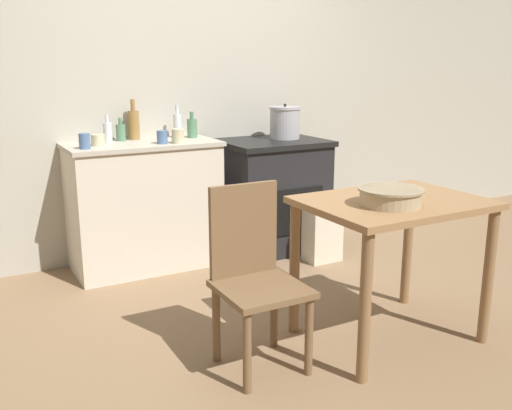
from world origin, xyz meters
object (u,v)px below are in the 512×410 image
object	(u,v)px
mixing_bowl_large	(391,196)
cup_center_right	(178,136)
flour_sack	(322,235)
bottle_center_left	(121,132)
bottle_center	(134,124)
cup_right	(162,137)
cup_far_right	(85,141)
stove	(271,194)
bottle_far_left	(192,128)
work_table	(392,224)
bottle_mid_left	(178,125)
cup_mid_right	(98,140)
stock_pot	(285,123)
chair	(254,273)
bottle_left	(108,132)

from	to	relation	value
mixing_bowl_large	cup_center_right	distance (m)	1.70
flour_sack	mixing_bowl_large	world-z (taller)	mixing_bowl_large
bottle_center_left	bottle_center	xyz separation A→B (m)	(0.10, 0.03, 0.05)
cup_center_right	cup_right	xyz separation A→B (m)	(-0.10, 0.03, -0.00)
cup_far_right	stove	bearing A→B (deg)	2.85
bottle_far_left	bottle_center_left	bearing A→B (deg)	172.40
bottle_far_left	bottle_center	size ratio (longest dim) A/B	0.66
flour_sack	cup_far_right	bearing A→B (deg)	166.26
work_table	bottle_mid_left	size ratio (longest dim) A/B	3.81
flour_sack	cup_mid_right	world-z (taller)	cup_mid_right
stock_pot	cup_far_right	xyz separation A→B (m)	(-1.57, -0.09, -0.03)
chair	stock_pot	size ratio (longest dim) A/B	3.24
bottle_center	bottle_left	bearing A→B (deg)	-168.25
work_table	bottle_center_left	size ratio (longest dim) A/B	5.58
bottle_mid_left	cup_center_right	distance (m)	0.32
bottle_left	bottle_center	distance (m)	0.21
bottle_far_left	cup_right	size ratio (longest dim) A/B	2.12
stock_pot	cup_center_right	distance (m)	0.96
bottle_center	cup_right	xyz separation A→B (m)	(0.10, -0.31, -0.07)
flour_sack	cup_far_right	world-z (taller)	cup_far_right
stock_pot	bottle_left	bearing A→B (deg)	172.91
cup_mid_right	cup_right	world-z (taller)	cup_right
bottle_mid_left	chair	bearing A→B (deg)	-99.67
stove	stock_pot	distance (m)	0.58
cup_mid_right	work_table	bearing A→B (deg)	-57.18
stock_pot	cup_mid_right	world-z (taller)	stock_pot
bottle_center_left	cup_center_right	xyz separation A→B (m)	(0.31, -0.31, -0.01)
work_table	mixing_bowl_large	world-z (taller)	mixing_bowl_large
chair	flour_sack	distance (m)	1.61
bottle_left	cup_far_right	distance (m)	0.34
chair	bottle_far_left	bearing A→B (deg)	77.39
chair	flour_sack	bearing A→B (deg)	42.92
mixing_bowl_large	bottle_mid_left	size ratio (longest dim) A/B	1.34
flour_sack	cup_mid_right	bearing A→B (deg)	161.52
bottle_mid_left	flour_sack	bearing A→B (deg)	-36.41
bottle_left	stock_pot	bearing A→B (deg)	-7.09
cup_center_right	mixing_bowl_large	bearing A→B (deg)	-73.76
flour_sack	bottle_left	world-z (taller)	bottle_left
bottle_left	mixing_bowl_large	bearing A→B (deg)	-65.43
cup_right	cup_mid_right	bearing A→B (deg)	164.13
cup_far_right	stock_pot	bearing A→B (deg)	3.27
chair	cup_right	bearing A→B (deg)	87.46
stove	cup_center_right	xyz separation A→B (m)	(-0.82, -0.11, 0.53)
bottle_center	mixing_bowl_large	bearing A→B (deg)	-70.96
mixing_bowl_large	bottle_mid_left	world-z (taller)	bottle_mid_left
bottle_center	work_table	bearing A→B (deg)	-67.44
chair	cup_far_right	distance (m)	1.61
bottle_left	cup_mid_right	world-z (taller)	bottle_left
flour_sack	bottle_left	distance (m)	1.73
bottle_left	bottle_mid_left	world-z (taller)	bottle_mid_left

